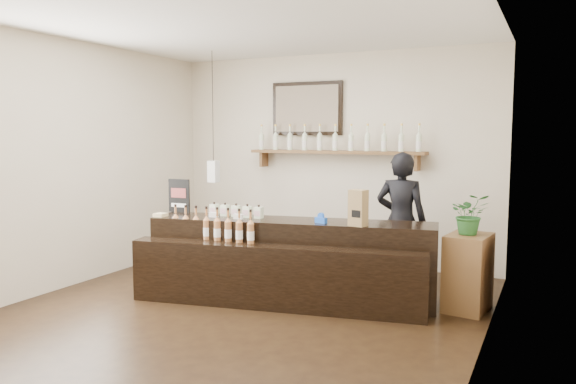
# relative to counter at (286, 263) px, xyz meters

# --- Properties ---
(ground) EXTENTS (5.00, 5.00, 0.00)m
(ground) POSITION_rel_counter_xyz_m (-0.24, -0.59, -0.40)
(ground) COLOR black
(ground) RESTS_ON ground
(room_shell) EXTENTS (5.00, 5.00, 5.00)m
(room_shell) POSITION_rel_counter_xyz_m (-0.24, -0.59, 1.31)
(room_shell) COLOR beige
(room_shell) RESTS_ON ground
(back_wall_decor) EXTENTS (2.66, 0.96, 1.69)m
(back_wall_decor) POSITION_rel_counter_xyz_m (-0.39, 1.79, 1.36)
(back_wall_decor) COLOR brown
(back_wall_decor) RESTS_ON ground
(counter) EXTENTS (3.05, 1.33, 0.98)m
(counter) POSITION_rel_counter_xyz_m (0.00, 0.00, 0.00)
(counter) COLOR black
(counter) RESTS_ON ground
(promo_sign) EXTENTS (0.28, 0.04, 0.38)m
(promo_sign) POSITION_rel_counter_xyz_m (-1.40, 0.08, 0.63)
(promo_sign) COLOR black
(promo_sign) RESTS_ON counter
(paper_bag) EXTENTS (0.19, 0.16, 0.36)m
(paper_bag) POSITION_rel_counter_xyz_m (0.77, 0.05, 0.62)
(paper_bag) COLOR olive
(paper_bag) RESTS_ON counter
(tape_dispenser) EXTENTS (0.13, 0.08, 0.11)m
(tape_dispenser) POSITION_rel_counter_xyz_m (0.37, 0.06, 0.48)
(tape_dispenser) COLOR blue
(tape_dispenser) RESTS_ON counter
(side_cabinet) EXTENTS (0.45, 0.57, 0.76)m
(side_cabinet) POSITION_rel_counter_xyz_m (1.76, 0.49, -0.02)
(side_cabinet) COLOR brown
(side_cabinet) RESTS_ON ground
(potted_plant) EXTENTS (0.44, 0.41, 0.40)m
(potted_plant) POSITION_rel_counter_xyz_m (1.76, 0.49, 0.57)
(potted_plant) COLOR #245C25
(potted_plant) RESTS_ON side_cabinet
(shopkeeper) EXTENTS (0.64, 0.43, 1.75)m
(shopkeeper) POSITION_rel_counter_xyz_m (0.97, 0.96, 0.48)
(shopkeeper) COLOR black
(shopkeeper) RESTS_ON ground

